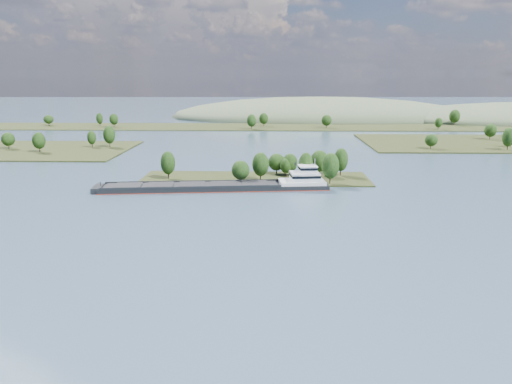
{
  "coord_description": "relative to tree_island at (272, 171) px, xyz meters",
  "views": [
    {
      "loc": [
        6.57,
        -36.18,
        45.48
      ],
      "look_at": [
        1.76,
        130.0,
        6.0
      ],
      "focal_mm": 35.0,
      "sensor_mm": 36.0,
      "label": 1
    }
  ],
  "objects": [
    {
      "name": "cargo_barge",
      "position": [
        -17.2,
        -19.1,
        -2.49
      ],
      "size": [
        94.48,
        21.35,
        12.69
      ],
      "color": "black",
      "rests_on": "ground"
    },
    {
      "name": "ground",
      "position": [
        -7.21,
        -59.07,
        -4.09
      ],
      "size": [
        1800.0,
        1800.0,
        0.0
      ],
      "primitive_type": "plane",
      "color": "#3C4F69",
      "rests_on": "ground"
    },
    {
      "name": "back_shoreline",
      "position": [
        0.86,
        220.7,
        -3.41
      ],
      "size": [
        900.0,
        60.0,
        15.15
      ],
      "color": "#252D14",
      "rests_on": "ground"
    },
    {
      "name": "tree_island",
      "position": [
        0.0,
        0.0,
        0.0
      ],
      "size": [
        100.0,
        30.29,
        14.37
      ],
      "color": "#252D14",
      "rests_on": "ground"
    },
    {
      "name": "hill_west",
      "position": [
        52.79,
        320.93,
        -4.09
      ],
      "size": [
        320.0,
        160.0,
        44.0
      ],
      "primitive_type": "ellipsoid",
      "color": "#49583D",
      "rests_on": "ground"
    }
  ]
}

